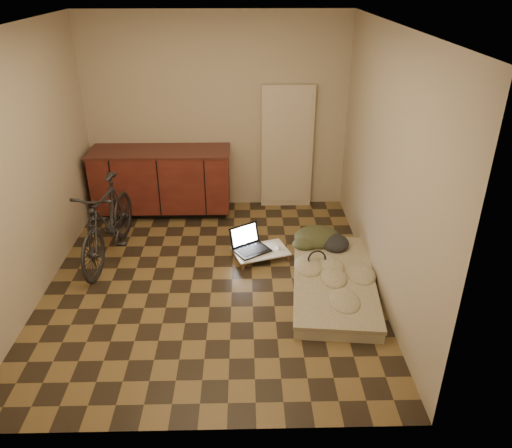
{
  "coord_description": "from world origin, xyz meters",
  "views": [
    {
      "loc": [
        0.37,
        -4.59,
        3.05
      ],
      "look_at": [
        0.49,
        0.25,
        0.55
      ],
      "focal_mm": 35.0,
      "sensor_mm": 36.0,
      "label": 1
    }
  ],
  "objects_px": {
    "bicycle": "(107,217)",
    "futon": "(334,282)",
    "laptop": "(250,245)",
    "lap_desk": "(261,251)"
  },
  "relations": [
    {
      "from": "bicycle",
      "to": "futon",
      "type": "relative_size",
      "value": 0.88
    },
    {
      "from": "bicycle",
      "to": "futon",
      "type": "bearing_deg",
      "value": -9.07
    },
    {
      "from": "laptop",
      "to": "futon",
      "type": "bearing_deg",
      "value": -69.57
    },
    {
      "from": "laptop",
      "to": "lap_desk",
      "type": "bearing_deg",
      "value": -45.53
    },
    {
      "from": "laptop",
      "to": "bicycle",
      "type": "bearing_deg",
      "value": 146.15
    },
    {
      "from": "futon",
      "to": "lap_desk",
      "type": "distance_m",
      "value": 0.99
    },
    {
      "from": "futon",
      "to": "laptop",
      "type": "relative_size",
      "value": 3.61
    },
    {
      "from": "futon",
      "to": "lap_desk",
      "type": "relative_size",
      "value": 2.56
    },
    {
      "from": "bicycle",
      "to": "futon",
      "type": "height_order",
      "value": "bicycle"
    },
    {
      "from": "lap_desk",
      "to": "laptop",
      "type": "xyz_separation_m",
      "value": [
        -0.13,
        0.03,
        0.07
      ]
    }
  ]
}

